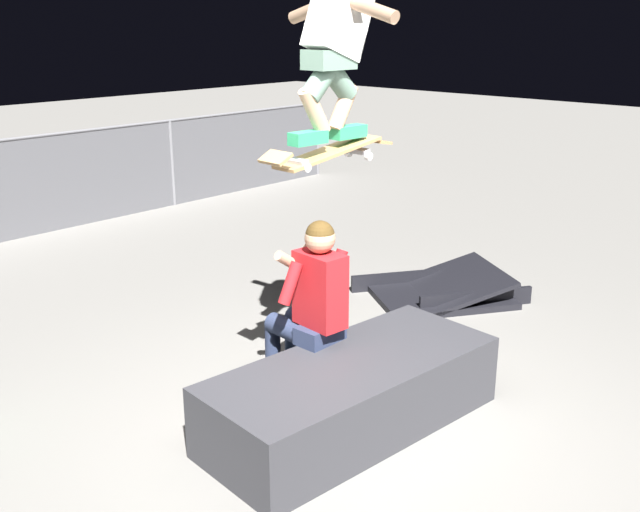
# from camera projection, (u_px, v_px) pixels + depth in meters

# --- Properties ---
(ground_plane) EXTENTS (40.00, 40.00, 0.00)m
(ground_plane) POSITION_uv_depth(u_px,v_px,m) (338.00, 434.00, 4.69)
(ground_plane) COLOR gray
(ledge_box_main) EXTENTS (2.05, 1.00, 0.47)m
(ledge_box_main) POSITION_uv_depth(u_px,v_px,m) (352.00, 394.00, 4.71)
(ledge_box_main) COLOR #38383D
(ledge_box_main) RESTS_ON ground
(person_sitting_on_ledge) EXTENTS (0.60, 0.77, 1.30)m
(person_sitting_on_ledge) POSITION_uv_depth(u_px,v_px,m) (310.00, 302.00, 4.92)
(person_sitting_on_ledge) COLOR #2D3856
(person_sitting_on_ledge) RESTS_ON ground
(skateboard) EXTENTS (1.03, 0.25, 0.15)m
(skateboard) POSITION_uv_depth(u_px,v_px,m) (329.00, 152.00, 4.68)
(skateboard) COLOR #AD8451
(skater_airborne) EXTENTS (0.62, 0.89, 1.12)m
(skater_airborne) POSITION_uv_depth(u_px,v_px,m) (336.00, 40.00, 4.51)
(skater_airborne) COLOR #2D9E66
(kicker_ramp) EXTENTS (1.54, 1.47, 0.35)m
(kicker_ramp) POSITION_uv_depth(u_px,v_px,m) (439.00, 292.00, 6.98)
(kicker_ramp) COLOR black
(kicker_ramp) RESTS_ON ground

